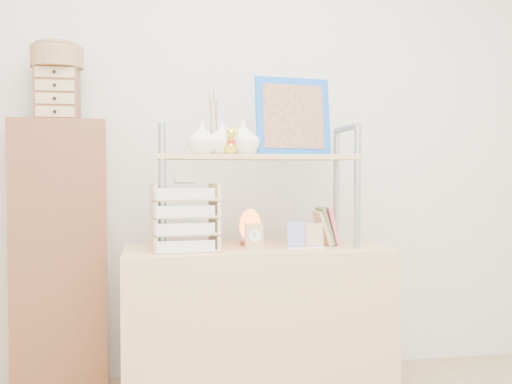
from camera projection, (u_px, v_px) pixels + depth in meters
desk at (257, 327)px, 2.64m from camera, size 1.20×0.50×0.75m
cabinet at (60, 256)px, 2.83m from camera, size 0.47×0.27×1.35m
hutch at (251, 149)px, 2.62m from camera, size 0.90×0.34×0.80m
letter_tray at (185, 221)px, 2.49m from camera, size 0.28×0.27×0.33m
salt_lamp at (250, 227)px, 2.68m from camera, size 0.11×0.11×0.17m
desk_clock at (254, 236)px, 2.55m from camera, size 0.08×0.04×0.11m
postcard_stand at (305, 241)px, 2.57m from camera, size 0.17×0.05×0.12m
drawer_chest at (57, 94)px, 2.78m from camera, size 0.20×0.16×0.25m
woven_basket at (57, 58)px, 2.78m from camera, size 0.25×0.25×0.10m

